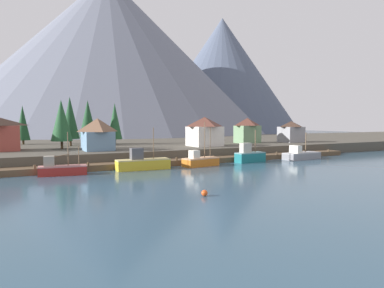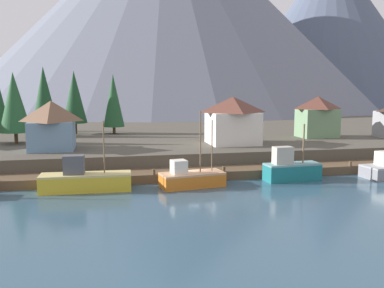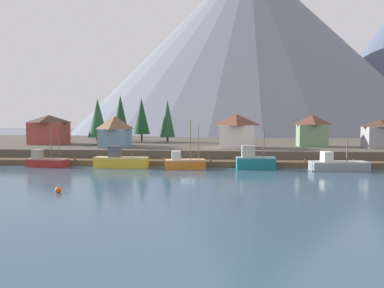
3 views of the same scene
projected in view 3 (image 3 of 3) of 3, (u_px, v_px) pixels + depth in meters
The scene contains 20 objects.
ground_plane at pixel (196, 158), 89.91m from camera, with size 400.00×400.00×1.00m, color #335166.
dock at pixel (188, 163), 71.93m from camera, with size 80.00×4.00×1.60m.
shoreline_bank at pixel (199, 146), 101.72m from camera, with size 400.00×56.00×2.50m, color #4C473D.
mountain_west_peak at pixel (249, 46), 195.65m from camera, with size 169.61×169.61×85.14m, color slate.
fishing_boat_red at pixel (46, 161), 70.32m from camera, with size 7.22×3.13×6.62m.
fishing_boat_yellow at pixel (120, 161), 69.27m from camera, with size 9.20×2.94×7.17m.
fishing_boat_orange at pixel (184, 163), 67.87m from camera, with size 7.09×3.82×8.09m.
fishing_boat_teal at pixel (254, 161), 67.47m from camera, with size 6.51×2.71×6.43m.
fishing_boat_grey at pixel (338, 165), 65.64m from camera, with size 9.35×4.10×5.79m.
house_blue at pixel (115, 131), 82.25m from camera, with size 5.73×6.24×6.33m.
house_red at pixel (49, 129), 91.42m from camera, with size 7.88×6.74×6.56m.
house_white at pixel (236, 131), 80.65m from camera, with size 7.02×6.67×6.72m.
house_green at pixel (312, 130), 84.19m from camera, with size 6.03×4.78×6.58m.
house_grey at pixel (379, 133), 80.11m from camera, with size 5.79×5.33×5.75m.
conifer_near_left at pixel (168, 118), 98.83m from camera, with size 3.65×3.65×10.29m.
conifer_near_right at pixel (120, 115), 97.38m from camera, with size 4.14×4.14×11.39m.
conifer_mid_left at pixel (97, 120), 109.21m from camera, with size 3.30×3.30×9.62m.
conifer_mid_right at pixel (98, 118), 89.53m from camera, with size 4.35×4.35×10.17m.
conifer_back_left at pixel (141, 116), 99.75m from camera, with size 4.07×4.07×10.82m.
channel_buoy at pixel (58, 190), 46.30m from camera, with size 0.70×0.70×0.70m, color #E04C19.
Camera 3 is at (6.67, -69.24, 8.74)m, focal length 37.98 mm.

